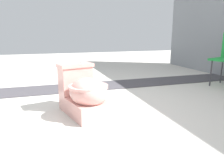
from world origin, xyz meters
The scene contains 3 objects.
ground_plane centered at (0.00, 0.00, 0.00)m, with size 14.00×14.00×0.00m, color beige.
gravel_strip centered at (-1.13, 0.50, 0.01)m, with size 0.56×8.00×0.01m, color #423F44.
toilet centered at (0.01, 0.09, 0.22)m, with size 0.70×0.52×0.52m.
Camera 1 is at (2.14, -0.30, 0.83)m, focal length 35.00 mm.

